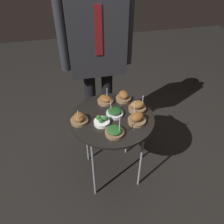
# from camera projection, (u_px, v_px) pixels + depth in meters

# --- Properties ---
(ground_plane) EXTENTS (8.00, 8.00, 0.00)m
(ground_plane) POSITION_uv_depth(u_px,v_px,m) (112.00, 171.00, 2.23)
(ground_plane) COLOR black
(serving_cart) EXTENTS (0.70, 0.70, 0.72)m
(serving_cart) POSITION_uv_depth(u_px,v_px,m) (112.00, 121.00, 1.82)
(serving_cart) COLOR black
(serving_cart) RESTS_ON ground_plane
(bowl_spinach_mid_left) EXTENTS (0.14, 0.14, 0.17)m
(bowl_spinach_mid_left) POSITION_uv_depth(u_px,v_px,m) (115.00, 131.00, 1.62)
(bowl_spinach_mid_left) COLOR brown
(bowl_spinach_mid_left) RESTS_ON serving_cart
(bowl_roast_back_left) EXTENTS (0.15, 0.14, 0.18)m
(bowl_roast_back_left) POSITION_uv_depth(u_px,v_px,m) (137.00, 119.00, 1.71)
(bowl_roast_back_left) COLOR brown
(bowl_roast_back_left) RESTS_ON serving_cart
(bowl_roast_back_right) EXTENTS (0.14, 0.14, 0.12)m
(bowl_roast_back_right) POSITION_uv_depth(u_px,v_px,m) (105.00, 100.00, 1.94)
(bowl_roast_back_right) COLOR brown
(bowl_roast_back_right) RESTS_ON serving_cart
(bowl_spinach_front_left) EXTENTS (0.14, 0.14, 0.14)m
(bowl_spinach_front_left) POSITION_uv_depth(u_px,v_px,m) (115.00, 112.00, 1.79)
(bowl_spinach_front_left) COLOR silver
(bowl_spinach_front_left) RESTS_ON serving_cart
(bowl_broccoli_center) EXTENTS (0.13, 0.13, 0.07)m
(bowl_broccoli_center) POSITION_uv_depth(u_px,v_px,m) (102.00, 121.00, 1.71)
(bowl_broccoli_center) COLOR white
(bowl_broccoli_center) RESTS_ON serving_cart
(bowl_roast_front_center) EXTENTS (0.15, 0.15, 0.15)m
(bowl_roast_front_center) POSITION_uv_depth(u_px,v_px,m) (137.00, 107.00, 1.84)
(bowl_roast_front_center) COLOR brown
(bowl_roast_front_center) RESTS_ON serving_cart
(bowl_roast_front_right) EXTENTS (0.14, 0.14, 0.14)m
(bowl_roast_front_right) POSITION_uv_depth(u_px,v_px,m) (79.00, 119.00, 1.72)
(bowl_roast_front_right) COLOR brown
(bowl_roast_front_right) RESTS_ON serving_cart
(bowl_roast_near_rim) EXTENTS (0.14, 0.14, 0.09)m
(bowl_roast_near_rim) POSITION_uv_depth(u_px,v_px,m) (124.00, 97.00, 1.96)
(bowl_roast_near_rim) COLOR brown
(bowl_roast_near_rim) RESTS_ON serving_cart
(waiter_figure) EXTENTS (0.66, 0.25, 1.78)m
(waiter_figure) POSITION_uv_depth(u_px,v_px,m) (97.00, 46.00, 1.91)
(waiter_figure) COLOR black
(waiter_figure) RESTS_ON ground_plane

